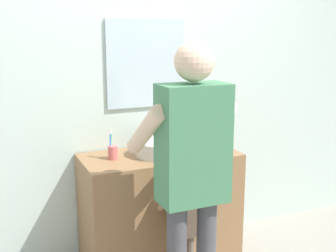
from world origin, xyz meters
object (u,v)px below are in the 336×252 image
(toothbrush_cup, at_px, (113,152))
(adult_parent, at_px, (192,161))
(child_toddler, at_px, (183,218))
(soap_bottle, at_px, (200,140))

(toothbrush_cup, bearing_deg, adult_parent, -71.61)
(child_toddler, relative_size, adult_parent, 0.51)
(toothbrush_cup, height_order, adult_parent, adult_parent)
(soap_bottle, relative_size, child_toddler, 0.19)
(adult_parent, bearing_deg, soap_bottle, 58.75)
(soap_bottle, height_order, child_toddler, soap_bottle)
(toothbrush_cup, bearing_deg, child_toddler, -50.58)
(toothbrush_cup, xyz_separation_m, child_toddler, (0.35, -0.43, -0.39))
(toothbrush_cup, distance_m, soap_bottle, 0.69)
(soap_bottle, distance_m, child_toddler, 0.68)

